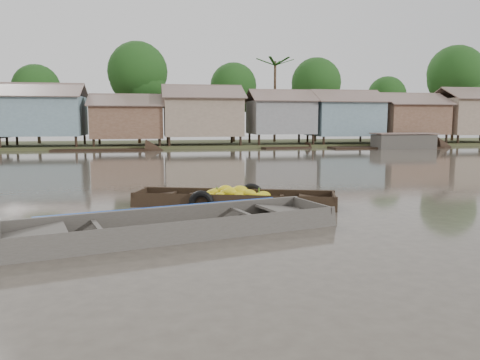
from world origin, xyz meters
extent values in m
plane|color=#453D35|center=(0.00, 0.00, 0.00)|extent=(120.00, 120.00, 0.00)
cube|color=#384723|center=(0.00, 33.00, 0.00)|extent=(120.00, 12.00, 0.50)
cube|color=gray|center=(-10.50, 29.50, 2.70)|extent=(6.20, 5.20, 3.20)
cube|color=brown|center=(-10.50, 28.10, 4.75)|extent=(6.60, 3.02, 1.28)
cube|color=brown|center=(-10.50, 30.90, 4.75)|extent=(6.60, 3.02, 1.28)
cube|color=brown|center=(-3.80, 29.50, 2.20)|extent=(5.80, 4.60, 2.70)
cube|color=brown|center=(-3.80, 28.26, 4.00)|extent=(6.20, 2.67, 1.14)
cube|color=brown|center=(-3.80, 30.74, 4.00)|extent=(6.20, 2.67, 1.14)
cube|color=gray|center=(2.50, 29.50, 2.65)|extent=(6.50, 5.30, 3.30)
cube|color=brown|center=(2.50, 28.07, 4.75)|extent=(6.90, 3.08, 1.31)
cube|color=brown|center=(2.50, 30.93, 4.75)|extent=(6.90, 3.08, 1.31)
cube|color=gray|center=(9.50, 29.50, 2.60)|extent=(5.40, 4.70, 2.90)
cube|color=brown|center=(9.50, 28.23, 4.50)|extent=(5.80, 2.73, 1.17)
cube|color=brown|center=(9.50, 30.77, 4.50)|extent=(5.80, 2.73, 1.17)
cube|color=gray|center=(15.50, 29.50, 2.50)|extent=(6.00, 5.00, 3.10)
cube|color=brown|center=(15.50, 28.15, 4.50)|extent=(6.40, 2.90, 1.24)
cube|color=brown|center=(15.50, 30.85, 4.50)|extent=(6.40, 2.90, 1.24)
cube|color=brown|center=(22.00, 29.50, 2.45)|extent=(5.70, 4.90, 2.80)
cube|color=brown|center=(22.00, 28.18, 4.30)|extent=(6.10, 2.85, 1.21)
cube|color=brown|center=(22.00, 30.82, 4.30)|extent=(6.10, 2.85, 1.21)
cube|color=gray|center=(28.50, 29.50, 2.70)|extent=(6.30, 5.10, 3.40)
cube|color=brown|center=(28.50, 30.88, 4.85)|extent=(6.70, 2.96, 1.26)
cylinder|color=#473323|center=(-12.00, 34.00, 2.45)|extent=(0.28, 0.28, 4.90)
sphere|color=#163611|center=(-12.00, 34.00, 5.25)|extent=(4.20, 4.20, 4.20)
cylinder|color=#473323|center=(-3.00, 33.00, 3.15)|extent=(0.28, 0.28, 6.30)
sphere|color=#163611|center=(-3.00, 33.00, 6.75)|extent=(5.40, 5.40, 5.40)
cylinder|color=#473323|center=(6.00, 34.00, 2.62)|extent=(0.28, 0.28, 5.25)
sphere|color=#163611|center=(6.00, 34.00, 5.62)|extent=(4.50, 4.50, 4.50)
cylinder|color=#473323|center=(14.00, 33.00, 2.80)|extent=(0.28, 0.28, 5.60)
sphere|color=#163611|center=(14.00, 33.00, 6.00)|extent=(4.80, 4.80, 4.80)
cylinder|color=#473323|center=(22.00, 34.00, 2.27)|extent=(0.28, 0.28, 4.55)
sphere|color=#163611|center=(22.00, 34.00, 4.88)|extent=(3.90, 3.90, 3.90)
cylinder|color=#473323|center=(29.00, 33.00, 3.32)|extent=(0.28, 0.28, 6.65)
sphere|color=#163611|center=(29.00, 33.00, 7.12)|extent=(5.70, 5.70, 5.70)
cylinder|color=#473323|center=(10.00, 33.50, 4.00)|extent=(0.24, 0.24, 8.00)
cube|color=black|center=(0.63, 1.42, -0.08)|extent=(5.55, 2.68, 0.08)
cube|color=black|center=(0.82, 1.98, 0.14)|extent=(5.38, 1.86, 0.52)
cube|color=black|center=(0.45, 0.85, 0.14)|extent=(5.38, 1.86, 0.52)
cube|color=black|center=(3.25, 0.57, 0.14)|extent=(0.43, 1.18, 0.49)
cube|color=black|center=(2.79, 0.72, 0.20)|extent=(1.23, 1.29, 0.19)
cube|color=black|center=(-1.98, 2.26, 0.14)|extent=(0.43, 1.18, 0.49)
cube|color=black|center=(-1.52, 2.11, 0.20)|extent=(1.23, 1.29, 0.19)
cube|color=black|center=(-0.61, 1.82, 0.24)|extent=(0.45, 1.14, 0.05)
cube|color=black|center=(1.88, 1.01, 0.24)|extent=(0.45, 1.14, 0.05)
ellipsoid|color=yellow|center=(0.96, 1.25, 0.35)|extent=(0.48, 0.40, 0.25)
ellipsoid|color=yellow|center=(1.43, 0.80, 0.18)|extent=(0.43, 0.36, 0.23)
ellipsoid|color=yellow|center=(0.69, 1.49, 0.41)|extent=(0.40, 0.33, 0.21)
ellipsoid|color=yellow|center=(-0.04, 1.42, 0.24)|extent=(0.46, 0.39, 0.25)
ellipsoid|color=yellow|center=(0.41, 1.41, 0.35)|extent=(0.49, 0.40, 0.26)
ellipsoid|color=yellow|center=(0.62, 1.07, 0.20)|extent=(0.42, 0.35, 0.22)
ellipsoid|color=yellow|center=(-0.26, 1.65, 0.15)|extent=(0.40, 0.34, 0.21)
ellipsoid|color=yellow|center=(0.54, 1.65, 0.31)|extent=(0.46, 0.39, 0.25)
ellipsoid|color=yellow|center=(0.46, 1.61, 0.32)|extent=(0.46, 0.38, 0.24)
ellipsoid|color=yellow|center=(-0.08, 1.34, 0.18)|extent=(0.51, 0.42, 0.27)
ellipsoid|color=yellow|center=(0.17, 1.63, 0.34)|extent=(0.52, 0.43, 0.28)
ellipsoid|color=yellow|center=(0.50, 1.30, 0.40)|extent=(0.50, 0.41, 0.26)
ellipsoid|color=yellow|center=(0.62, 1.55, 0.34)|extent=(0.50, 0.41, 0.26)
ellipsoid|color=yellow|center=(1.32, 1.48, 0.21)|extent=(0.45, 0.38, 0.24)
ellipsoid|color=yellow|center=(0.75, 1.19, 0.30)|extent=(0.45, 0.38, 0.24)
ellipsoid|color=yellow|center=(0.22, 1.27, 0.30)|extent=(0.40, 0.33, 0.21)
ellipsoid|color=yellow|center=(-0.13, 1.36, 0.19)|extent=(0.51, 0.43, 0.27)
ellipsoid|color=yellow|center=(0.98, 1.66, 0.24)|extent=(0.45, 0.37, 0.24)
ellipsoid|color=yellow|center=(1.02, 1.12, 0.37)|extent=(0.41, 0.34, 0.22)
ellipsoid|color=yellow|center=(-0.17, 1.64, 0.24)|extent=(0.52, 0.43, 0.28)
ellipsoid|color=yellow|center=(-0.13, 1.46, 0.23)|extent=(0.52, 0.43, 0.28)
ellipsoid|color=yellow|center=(0.40, 1.54, 0.43)|extent=(0.50, 0.41, 0.26)
ellipsoid|color=yellow|center=(0.67, 1.30, 0.35)|extent=(0.47, 0.39, 0.25)
ellipsoid|color=yellow|center=(0.78, 1.34, 0.43)|extent=(0.53, 0.44, 0.28)
ellipsoid|color=yellow|center=(1.46, 1.37, 0.26)|extent=(0.51, 0.42, 0.27)
ellipsoid|color=yellow|center=(1.03, 1.68, 0.23)|extent=(0.43, 0.36, 0.23)
ellipsoid|color=yellow|center=(0.05, 1.67, 0.32)|extent=(0.45, 0.37, 0.24)
ellipsoid|color=yellow|center=(1.30, 1.05, 0.27)|extent=(0.48, 0.40, 0.25)
ellipsoid|color=yellow|center=(0.46, 1.78, 0.32)|extent=(0.41, 0.34, 0.22)
ellipsoid|color=yellow|center=(-0.20, 1.82, 0.22)|extent=(0.48, 0.40, 0.25)
ellipsoid|color=yellow|center=(0.57, 1.70, 0.27)|extent=(0.42, 0.35, 0.22)
ellipsoid|color=yellow|center=(-0.29, 1.37, 0.13)|extent=(0.42, 0.34, 0.22)
cylinder|color=#3F6626|center=(0.16, 1.57, 0.43)|extent=(0.04, 0.04, 0.18)
cylinder|color=#3F6626|center=(0.82, 1.36, 0.43)|extent=(0.04, 0.04, 0.18)
cylinder|color=#3F6626|center=(1.30, 1.20, 0.43)|extent=(0.04, 0.04, 0.18)
torus|color=black|center=(1.22, 1.94, 0.16)|extent=(0.79, 0.41, 0.77)
torus|color=black|center=(-0.33, 1.02, 0.16)|extent=(0.73, 0.39, 0.71)
cube|color=#413D37|center=(-1.07, -1.56, -0.08)|extent=(6.92, 3.21, 0.08)
cube|color=#413D37|center=(-1.29, -0.76, 0.16)|extent=(6.72, 1.99, 0.55)
cube|color=#413D37|center=(-0.85, -2.36, 0.16)|extent=(6.72, 1.99, 0.55)
cube|color=#413D37|center=(2.19, -0.66, 0.16)|extent=(0.51, 1.65, 0.53)
cube|color=#413D37|center=(1.63, -0.81, 0.22)|extent=(1.52, 1.72, 0.22)
cube|color=#413D37|center=(-3.77, -2.30, 0.22)|extent=(1.52, 1.72, 0.22)
cube|color=#413D37|center=(-2.64, -1.99, 0.27)|extent=(0.53, 1.59, 0.05)
cube|color=#413D37|center=(0.49, -1.13, 0.27)|extent=(0.53, 1.59, 0.05)
cube|color=#665E54|center=(-1.07, -1.56, -0.04)|extent=(5.33, 2.65, 0.02)
cube|color=#0F3796|center=(-1.31, -0.70, 0.37)|extent=(5.42, 1.56, 0.14)
torus|color=olive|center=(0.49, -1.41, -0.02)|extent=(0.39, 0.39, 0.06)
torus|color=olive|center=(0.49, -1.41, 0.02)|extent=(0.31, 0.31, 0.06)
cube|color=black|center=(-5.69, 26.35, -0.05)|extent=(7.56, 2.33, 0.35)
cube|color=black|center=(9.38, 26.86, -0.05)|extent=(4.45, 1.89, 0.35)
cube|color=black|center=(17.70, 25.59, -0.05)|extent=(9.66, 2.35, 0.35)
cube|color=black|center=(19.00, 25.00, 0.55)|extent=(5.00, 2.00, 1.20)
camera|label=1|loc=(-1.49, -11.33, 2.39)|focal=35.00mm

